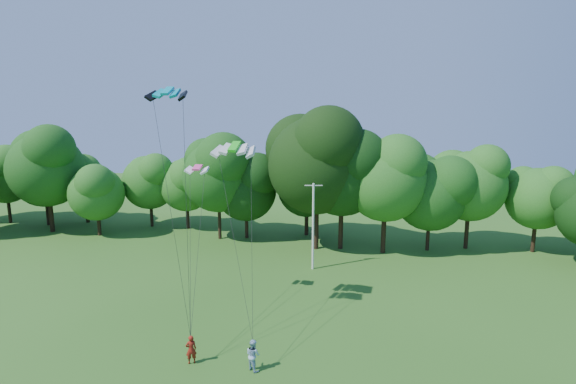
# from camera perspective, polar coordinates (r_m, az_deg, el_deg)

# --- Properties ---
(utility_pole) EXTENTS (1.62, 0.43, 8.21)m
(utility_pole) POSITION_cam_1_polar(r_m,az_deg,el_deg) (41.81, 3.21, -4.28)
(utility_pole) COLOR silver
(utility_pole) RESTS_ON ground
(kite_flyer_left) EXTENTS (0.77, 0.71, 1.77)m
(kite_flyer_left) POSITION_cam_1_polar(r_m,az_deg,el_deg) (28.77, -12.21, -18.96)
(kite_flyer_left) COLOR maroon
(kite_flyer_left) RESTS_ON ground
(kite_flyer_right) EXTENTS (1.15, 1.09, 1.87)m
(kite_flyer_right) POSITION_cam_1_polar(r_m,az_deg,el_deg) (27.65, -4.46, -19.91)
(kite_flyer_right) COLOR #A1C1DF
(kite_flyer_right) RESTS_ON ground
(kite_teal) EXTENTS (2.51, 1.22, 0.58)m
(kite_teal) POSITION_cam_1_polar(r_m,az_deg,el_deg) (29.23, -15.06, 12.29)
(kite_teal) COLOR #0599AC
(kite_teal) RESTS_ON ground
(kite_green) EXTENTS (2.98, 1.31, 0.71)m
(kite_green) POSITION_cam_1_polar(r_m,az_deg,el_deg) (31.51, -6.83, 5.74)
(kite_green) COLOR #25CF1F
(kite_green) RESTS_ON ground
(kite_pink) EXTENTS (1.78, 0.92, 0.39)m
(kite_pink) POSITION_cam_1_polar(r_m,az_deg,el_deg) (34.01, -11.46, 3.07)
(kite_pink) COLOR #FF469A
(kite_pink) RESTS_ON ground
(tree_back_west) EXTENTS (9.70, 9.70, 14.10)m
(tree_back_west) POSITION_cam_1_polar(r_m,az_deg,el_deg) (60.97, -28.41, 3.56)
(tree_back_west) COLOR #372116
(tree_back_west) RESTS_ON ground
(tree_back_center) EXTENTS (11.25, 11.25, 16.37)m
(tree_back_center) POSITION_cam_1_polar(r_m,az_deg,el_deg) (46.91, 3.71, 4.81)
(tree_back_center) COLOR black
(tree_back_center) RESTS_ON ground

